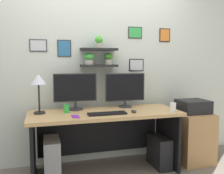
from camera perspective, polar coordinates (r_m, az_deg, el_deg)
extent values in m
plane|color=#70665B|center=(3.24, -1.54, -18.75)|extent=(8.00, 8.00, 0.00)
cube|color=silver|center=(3.37, -3.46, 5.91)|extent=(4.40, 0.04, 2.70)
cube|color=black|center=(3.25, -3.00, 4.89)|extent=(0.47, 0.20, 0.03)
cube|color=black|center=(3.25, -3.02, 8.60)|extent=(0.47, 0.20, 0.03)
cylinder|color=#B2A899|center=(3.28, -0.81, 5.73)|extent=(0.10, 0.10, 0.06)
ellipsoid|color=#3B8927|center=(3.28, -0.81, 7.03)|extent=(0.12, 0.12, 0.09)
cylinder|color=#B2A899|center=(3.25, -3.03, 9.39)|extent=(0.10, 0.10, 0.06)
ellipsoid|color=green|center=(3.26, -3.04, 10.76)|extent=(0.10, 0.10, 0.10)
cylinder|color=#B2A899|center=(3.22, -5.25, 5.66)|extent=(0.11, 0.11, 0.06)
ellipsoid|color=green|center=(3.22, -5.26, 6.98)|extent=(0.13, 0.13, 0.09)
cube|color=#2D2D33|center=(3.27, -16.53, 9.09)|extent=(0.21, 0.02, 0.15)
cube|color=silver|center=(3.26, -16.53, 9.10)|extent=(0.19, 0.00, 0.13)
cube|color=black|center=(3.70, 11.95, 11.52)|extent=(0.16, 0.02, 0.19)
cube|color=orange|center=(3.69, 12.01, 11.53)|extent=(0.14, 0.00, 0.17)
cube|color=black|center=(3.51, 5.58, 5.03)|extent=(0.21, 0.02, 0.17)
cube|color=silver|center=(3.50, 5.63, 5.03)|extent=(0.19, 0.00, 0.15)
cube|color=#2D2D33|center=(3.28, -10.87, 8.68)|extent=(0.17, 0.02, 0.22)
cube|color=teal|center=(3.27, -10.86, 8.69)|extent=(0.15, 0.00, 0.19)
cube|color=#2D2D33|center=(3.52, 5.28, 12.27)|extent=(0.20, 0.02, 0.16)
cube|color=green|center=(3.51, 5.33, 12.29)|extent=(0.18, 0.00, 0.13)
cube|color=tan|center=(3.01, -1.58, -6.02)|extent=(1.80, 0.68, 0.04)
cube|color=black|center=(3.02, -17.64, -13.63)|extent=(0.04, 0.62, 0.71)
cube|color=black|center=(3.40, 12.56, -11.26)|extent=(0.04, 0.62, 0.71)
cube|color=black|center=(3.37, -2.84, -10.63)|extent=(1.60, 0.02, 0.50)
cylinder|color=#2D2D33|center=(3.14, -8.32, -5.03)|extent=(0.18, 0.18, 0.02)
cylinder|color=#2D2D33|center=(3.13, -8.33, -3.99)|extent=(0.03, 0.03, 0.10)
cube|color=#2D2D33|center=(3.11, -8.42, -0.11)|extent=(0.53, 0.02, 0.35)
cube|color=black|center=(3.10, -8.39, -0.14)|extent=(0.51, 0.00, 0.32)
cylinder|color=#2D2D33|center=(3.29, 3.03, -4.47)|extent=(0.18, 0.18, 0.02)
cylinder|color=#2D2D33|center=(3.28, 3.04, -3.67)|extent=(0.03, 0.03, 0.08)
cube|color=#2D2D33|center=(3.26, 3.00, -0.03)|extent=(0.53, 0.02, 0.36)
cube|color=black|center=(3.25, 3.07, -0.05)|extent=(0.51, 0.00, 0.34)
cube|color=black|center=(2.85, -1.13, -6.09)|extent=(0.44, 0.14, 0.02)
ellipsoid|color=#2D2D33|center=(2.95, 5.03, -5.56)|extent=(0.06, 0.09, 0.03)
cylinder|color=black|center=(3.01, -16.26, -5.68)|extent=(0.13, 0.13, 0.02)
cylinder|color=black|center=(2.98, -16.36, -2.46)|extent=(0.02, 0.02, 0.32)
cone|color=silver|center=(2.95, -16.49, 1.71)|extent=(0.18, 0.18, 0.11)
cube|color=purple|center=(2.75, -8.38, -6.69)|extent=(0.08, 0.14, 0.01)
cylinder|color=green|center=(2.98, -10.39, -4.87)|extent=(0.07, 0.07, 0.10)
cylinder|color=white|center=(3.06, 13.78, -4.54)|extent=(0.07, 0.07, 0.11)
cube|color=tan|center=(3.60, 17.84, -10.81)|extent=(0.44, 0.50, 0.67)
cube|color=black|center=(3.50, 18.06, -4.24)|extent=(0.38, 0.34, 0.17)
cube|color=#99999E|center=(3.05, -13.58, -15.69)|extent=(0.18, 0.40, 0.47)
cube|color=black|center=(3.36, 10.76, -14.29)|extent=(0.18, 0.40, 0.39)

